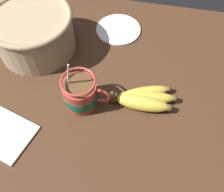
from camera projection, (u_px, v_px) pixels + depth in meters
table at (97, 113)px, 72.38cm from camera, size 101.52×101.52×3.26cm
coffee_mug at (81, 94)px, 68.72cm from camera, size 13.40×9.62×16.39cm
banana_bunch at (144, 99)px, 70.59cm from camera, size 18.95×10.55×4.48cm
woven_basket at (34, 32)px, 78.22cm from camera, size 25.93×25.93×13.31cm
napkin at (1, 132)px, 67.00cm from camera, size 20.11×16.53×0.60cm
small_plate at (119, 30)px, 88.51cm from camera, size 15.78×15.78×0.60cm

